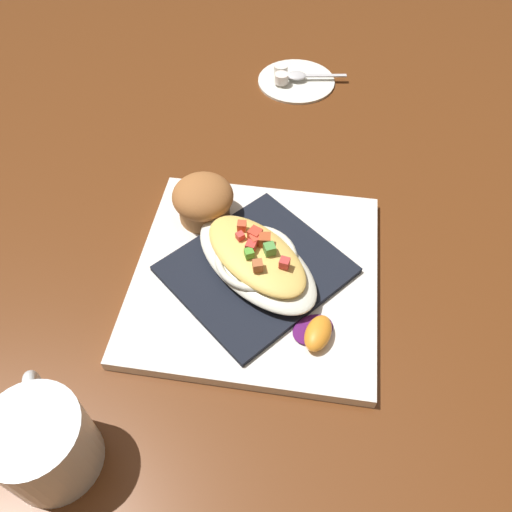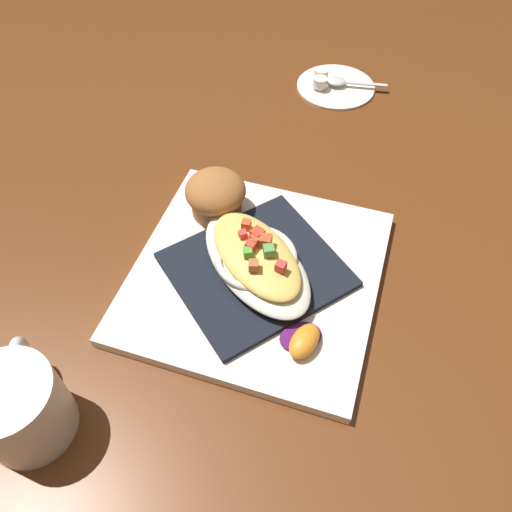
{
  "view_description": "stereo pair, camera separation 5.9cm",
  "coord_description": "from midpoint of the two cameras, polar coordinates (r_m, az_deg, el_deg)",
  "views": [
    {
      "loc": [
        -0.37,
        0.02,
        0.51
      ],
      "look_at": [
        0.0,
        0.0,
        0.05
      ],
      "focal_mm": 35.77,
      "sensor_mm": 36.0,
      "label": 1
    },
    {
      "loc": [
        -0.37,
        -0.04,
        0.51
      ],
      "look_at": [
        0.0,
        0.0,
        0.05
      ],
      "focal_mm": 35.77,
      "sensor_mm": 36.0,
      "label": 2
    }
  ],
  "objects": [
    {
      "name": "muffin",
      "position": [
        0.66,
        -1.96,
        6.73
      ],
      "size": [
        0.08,
        0.08,
        0.06
      ],
      "color": "#A1693A",
      "rests_on": "square_plate"
    },
    {
      "name": "folded_napkin",
      "position": [
        0.61,
        2.76,
        -1.7
      ],
      "size": [
        0.25,
        0.25,
        0.01
      ],
      "primitive_type": "cube",
      "rotation": [
        0.0,
        0.0,
        0.66
      ],
      "color": "black",
      "rests_on": "square_plate"
    },
    {
      "name": "creamer_saucer",
      "position": [
        0.94,
        10.79,
        18.13
      ],
      "size": [
        0.13,
        0.13,
        0.01
      ],
      "primitive_type": "cylinder",
      "color": "white",
      "rests_on": "ground_plane"
    },
    {
      "name": "gratin_dish",
      "position": [
        0.6,
        2.85,
        -0.47
      ],
      "size": [
        0.2,
        0.18,
        0.05
      ],
      "color": "silver",
      "rests_on": "folded_napkin"
    },
    {
      "name": "spoon",
      "position": [
        0.93,
        11.32,
        18.5
      ],
      "size": [
        0.03,
        0.1,
        0.01
      ],
      "color": "silver",
      "rests_on": "creamer_saucer"
    },
    {
      "name": "orange_garnish",
      "position": [
        0.56,
        8.37,
        -9.47
      ],
      "size": [
        0.06,
        0.06,
        0.02
      ],
      "color": "#521659",
      "rests_on": "square_plate"
    },
    {
      "name": "creamer_cup_0",
      "position": [
        0.94,
        9.22,
        19.4
      ],
      "size": [
        0.02,
        0.02,
        0.02
      ],
      "primitive_type": "cylinder",
      "color": "white",
      "rests_on": "creamer_saucer"
    },
    {
      "name": "ground_plane",
      "position": [
        0.63,
        2.7,
        -2.73
      ],
      "size": [
        2.6,
        2.6,
        0.0
      ],
      "primitive_type": "plane",
      "color": "#5E3014"
    },
    {
      "name": "coffee_mug",
      "position": [
        0.54,
        -21.88,
        -15.87
      ],
      "size": [
        0.12,
        0.09,
        0.09
      ],
      "color": "white",
      "rests_on": "ground_plane"
    },
    {
      "name": "square_plate",
      "position": [
        0.62,
        2.72,
        -2.32
      ],
      "size": [
        0.35,
        0.35,
        0.02
      ],
      "primitive_type": "cube",
      "rotation": [
        0.0,
        0.0,
        -0.21
      ],
      "color": "white",
      "rests_on": "ground_plane"
    },
    {
      "name": "creamer_cup_1",
      "position": [
        0.92,
        9.12,
        18.55
      ],
      "size": [
        0.02,
        0.02,
        0.02
      ],
      "primitive_type": "cylinder",
      "color": "white",
      "rests_on": "creamer_saucer"
    }
  ]
}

